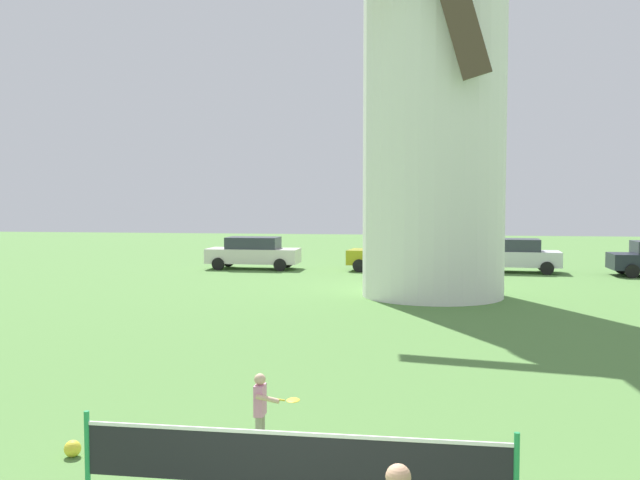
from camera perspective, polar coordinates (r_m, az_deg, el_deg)
name	(u,v)px	position (r m, az deg, el deg)	size (l,w,h in m)	color
windmill	(434,74)	(24.48, 9.59, 13.63)	(8.79, 5.68, 15.80)	white
tennis_net	(291,461)	(7.46, -2.42, -18.05)	(4.63, 0.06, 1.10)	#238E4C
player_far	(262,407)	(9.51, -4.90, -13.79)	(0.66, 0.45, 1.05)	#9E937F
stray_ball	(73,449)	(9.95, -20.10, -16.16)	(0.22, 0.22, 0.22)	yellow
parked_car_cream	(253,252)	(33.26, -5.63, -1.04)	(4.48, 1.91, 1.56)	silver
parked_car_mustard	(392,254)	(32.23, 6.07, -1.19)	(4.28, 2.34, 1.56)	#999919
parked_car_silver	(513,255)	(32.88, 15.93, -1.21)	(4.35, 2.13, 1.56)	silver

